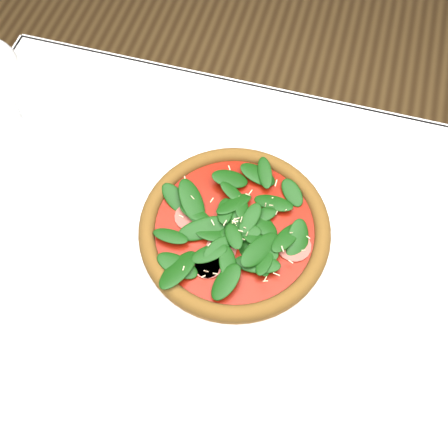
# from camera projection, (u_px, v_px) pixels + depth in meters

# --- Properties ---
(ground) EXTENTS (6.00, 6.00, 0.00)m
(ground) POSITION_uv_depth(u_px,v_px,m) (242.00, 373.00, 1.45)
(ground) COLOR brown
(ground) RESTS_ON ground
(dining_table) EXTENTS (1.21, 0.81, 0.75)m
(dining_table) POSITION_uv_depth(u_px,v_px,m) (254.00, 306.00, 0.87)
(dining_table) COLOR silver
(dining_table) RESTS_ON ground
(plate) EXTENTS (0.36, 0.36, 0.02)m
(plate) POSITION_uv_depth(u_px,v_px,m) (234.00, 233.00, 0.82)
(plate) COLOR silver
(plate) RESTS_ON dining_table
(pizza) EXTENTS (0.35, 0.35, 0.04)m
(pizza) POSITION_uv_depth(u_px,v_px,m) (235.00, 228.00, 0.80)
(pizza) COLOR #8F5A22
(pizza) RESTS_ON plate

